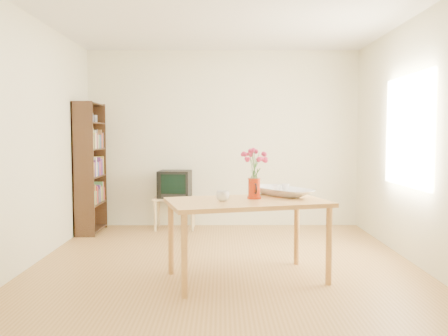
{
  "coord_description": "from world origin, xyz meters",
  "views": [
    {
      "loc": [
        -0.03,
        -4.81,
        1.36
      ],
      "look_at": [
        0.0,
        0.3,
        1.0
      ],
      "focal_mm": 38.0,
      "sensor_mm": 36.0,
      "label": 1
    }
  ],
  "objects_px": {
    "mug": "(223,196)",
    "bowl": "(281,172)",
    "television": "(175,184)",
    "pitcher": "(254,189)",
    "table": "(247,209)"
  },
  "relations": [
    {
      "from": "mug",
      "to": "television",
      "type": "distance_m",
      "value": 2.58
    },
    {
      "from": "bowl",
      "to": "television",
      "type": "bearing_deg",
      "value": 121.27
    },
    {
      "from": "television",
      "to": "bowl",
      "type": "bearing_deg",
      "value": -54.22
    },
    {
      "from": "bowl",
      "to": "television",
      "type": "xyz_separation_m",
      "value": [
        -1.27,
        2.09,
        -0.33
      ]
    },
    {
      "from": "table",
      "to": "pitcher",
      "type": "height_order",
      "value": "pitcher"
    },
    {
      "from": "bowl",
      "to": "television",
      "type": "relative_size",
      "value": 1.06
    },
    {
      "from": "table",
      "to": "pitcher",
      "type": "relative_size",
      "value": 7.69
    },
    {
      "from": "table",
      "to": "television",
      "type": "bearing_deg",
      "value": 95.64
    },
    {
      "from": "bowl",
      "to": "pitcher",
      "type": "bearing_deg",
      "value": -142.95
    },
    {
      "from": "table",
      "to": "pitcher",
      "type": "bearing_deg",
      "value": 40.32
    },
    {
      "from": "pitcher",
      "to": "mug",
      "type": "bearing_deg",
      "value": -154.91
    },
    {
      "from": "table",
      "to": "mug",
      "type": "distance_m",
      "value": 0.27
    },
    {
      "from": "pitcher",
      "to": "television",
      "type": "bearing_deg",
      "value": 107.27
    },
    {
      "from": "bowl",
      "to": "table",
      "type": "bearing_deg",
      "value": -138.12
    },
    {
      "from": "mug",
      "to": "bowl",
      "type": "height_order",
      "value": "bowl"
    }
  ]
}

